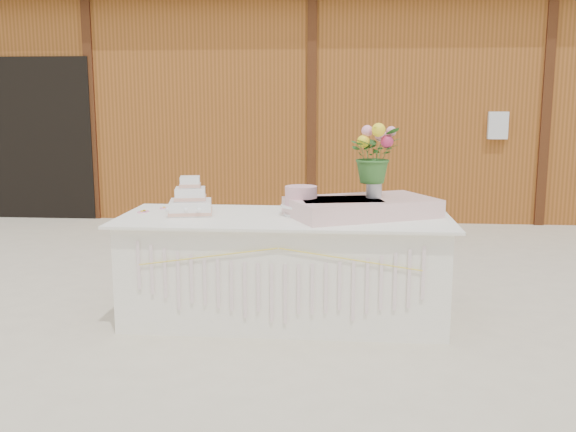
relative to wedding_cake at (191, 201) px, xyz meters
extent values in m
plane|color=beige|center=(0.70, -0.03, -0.87)|extent=(80.00, 80.00, 0.00)
cube|color=#924F1E|center=(0.70, 5.97, 0.63)|extent=(12.00, 4.00, 3.00)
cube|color=#443226|center=(0.70, 5.97, 2.28)|extent=(12.60, 4.60, 0.30)
cube|color=black|center=(-3.50, 3.95, 0.23)|extent=(2.40, 0.08, 2.20)
cube|color=white|center=(0.70, -0.03, -0.49)|extent=(2.28, 0.88, 0.75)
cube|color=white|center=(0.70, -0.03, -0.11)|extent=(2.40, 1.00, 0.02)
cube|color=white|center=(0.00, 0.00, -0.04)|extent=(0.35, 0.35, 0.10)
cube|color=#E4A790|center=(0.00, 0.00, -0.07)|extent=(0.37, 0.37, 0.02)
cube|color=white|center=(0.00, 0.00, 0.05)|extent=(0.25, 0.25, 0.09)
cube|color=#E4A790|center=(0.00, 0.00, 0.03)|extent=(0.27, 0.27, 0.02)
cube|color=white|center=(0.00, 0.00, 0.14)|extent=(0.16, 0.16, 0.08)
cube|color=#E4A790|center=(0.00, 0.00, 0.12)|extent=(0.18, 0.18, 0.02)
cylinder|color=white|center=(0.81, 0.03, -0.09)|extent=(0.25, 0.25, 0.02)
cylinder|color=white|center=(0.81, 0.03, -0.06)|extent=(0.07, 0.07, 0.05)
cylinder|color=white|center=(0.81, 0.03, -0.03)|extent=(0.30, 0.30, 0.01)
cylinder|color=#DA9DA1|center=(0.81, 0.03, 0.05)|extent=(0.23, 0.23, 0.14)
cube|color=beige|center=(1.26, 0.03, -0.03)|extent=(1.18, 0.97, 0.13)
cylinder|color=silver|center=(1.34, 0.07, 0.11)|extent=(0.12, 0.12, 0.16)
imported|color=#346C2B|center=(1.34, 0.07, 0.40)|extent=(0.40, 0.36, 0.41)
camera|label=1|loc=(1.11, -4.59, 0.71)|focal=40.00mm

